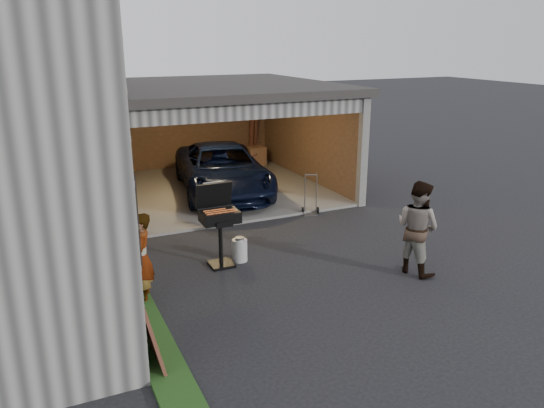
{
  "coord_description": "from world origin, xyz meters",
  "views": [
    {
      "loc": [
        -3.45,
        -7.08,
        4.01
      ],
      "look_at": [
        0.39,
        1.24,
        1.15
      ],
      "focal_mm": 35.0,
      "sensor_mm": 36.0,
      "label": 1
    }
  ],
  "objects_px": {
    "woman": "(142,258)",
    "hand_truck": "(311,207)",
    "propane_tank": "(240,250)",
    "bbq_grill": "(219,219)",
    "man": "(417,228)",
    "plywood_panel": "(147,327)",
    "minivan": "(222,172)"
  },
  "relations": [
    {
      "from": "propane_tank",
      "to": "plywood_panel",
      "type": "distance_m",
      "value": 3.46
    },
    {
      "from": "minivan",
      "to": "propane_tank",
      "type": "distance_m",
      "value": 4.51
    },
    {
      "from": "bbq_grill",
      "to": "hand_truck",
      "type": "xyz_separation_m",
      "value": [
        2.95,
        1.91,
        -0.71
      ]
    },
    {
      "from": "minivan",
      "to": "man",
      "type": "bearing_deg",
      "value": -66.9
    },
    {
      "from": "bbq_grill",
      "to": "plywood_panel",
      "type": "distance_m",
      "value": 3.2
    },
    {
      "from": "hand_truck",
      "to": "plywood_panel",
      "type": "bearing_deg",
      "value": -114.96
    },
    {
      "from": "bbq_grill",
      "to": "propane_tank",
      "type": "relative_size",
      "value": 3.57
    },
    {
      "from": "bbq_grill",
      "to": "woman",
      "type": "bearing_deg",
      "value": -152.4
    },
    {
      "from": "minivan",
      "to": "hand_truck",
      "type": "distance_m",
      "value": 2.81
    },
    {
      "from": "bbq_grill",
      "to": "man",
      "type": "bearing_deg",
      "value": -29.75
    },
    {
      "from": "bbq_grill",
      "to": "hand_truck",
      "type": "relative_size",
      "value": 1.53
    },
    {
      "from": "man",
      "to": "plywood_panel",
      "type": "bearing_deg",
      "value": 84.05
    },
    {
      "from": "man",
      "to": "propane_tank",
      "type": "xyz_separation_m",
      "value": [
        -2.66,
        1.77,
        -0.63
      ]
    },
    {
      "from": "propane_tank",
      "to": "hand_truck",
      "type": "distance_m",
      "value": 3.18
    },
    {
      "from": "bbq_grill",
      "to": "hand_truck",
      "type": "distance_m",
      "value": 3.59
    },
    {
      "from": "bbq_grill",
      "to": "propane_tank",
      "type": "height_order",
      "value": "bbq_grill"
    },
    {
      "from": "man",
      "to": "propane_tank",
      "type": "distance_m",
      "value": 3.26
    },
    {
      "from": "woman",
      "to": "hand_truck",
      "type": "distance_m",
      "value": 5.32
    },
    {
      "from": "propane_tank",
      "to": "plywood_panel",
      "type": "height_order",
      "value": "plywood_panel"
    },
    {
      "from": "woman",
      "to": "man",
      "type": "bearing_deg",
      "value": 93.03
    },
    {
      "from": "minivan",
      "to": "propane_tank",
      "type": "xyz_separation_m",
      "value": [
        -1.21,
        -4.32,
        -0.43
      ]
    },
    {
      "from": "propane_tank",
      "to": "woman",
      "type": "bearing_deg",
      "value": -156.75
    },
    {
      "from": "man",
      "to": "propane_tank",
      "type": "height_order",
      "value": "man"
    },
    {
      "from": "man",
      "to": "bbq_grill",
      "type": "relative_size",
      "value": 1.12
    },
    {
      "from": "propane_tank",
      "to": "plywood_panel",
      "type": "relative_size",
      "value": 0.41
    },
    {
      "from": "woman",
      "to": "bbq_grill",
      "type": "distance_m",
      "value": 1.79
    },
    {
      "from": "plywood_panel",
      "to": "minivan",
      "type": "bearing_deg",
      "value": 63.26
    },
    {
      "from": "woman",
      "to": "propane_tank",
      "type": "height_order",
      "value": "woman"
    },
    {
      "from": "plywood_panel",
      "to": "propane_tank",
      "type": "bearing_deg",
      "value": 48.72
    },
    {
      "from": "woman",
      "to": "propane_tank",
      "type": "bearing_deg",
      "value": 127.57
    },
    {
      "from": "minivan",
      "to": "woman",
      "type": "xyz_separation_m",
      "value": [
        -3.18,
        -5.17,
        0.09
      ]
    },
    {
      "from": "minivan",
      "to": "propane_tank",
      "type": "bearing_deg",
      "value": -95.97
    }
  ]
}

